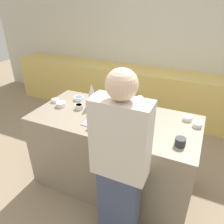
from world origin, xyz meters
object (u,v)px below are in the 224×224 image
object	(u,v)px
candy_bowl_far_left	(188,118)
candy_bowl_center_rear	(97,98)
candy_bowl_beside_tree	(61,104)
cookbook	(133,115)
candy_bowl_far_right	(55,100)
decorative_tree	(92,96)
baking_tray	(104,122)
candy_bowl_behind_tray	(79,98)
gingerbread_house	(104,113)
candy_bowl_near_tray_right	(198,125)
person	(120,167)
mug	(180,142)
candy_bowl_front_corner	(79,107)

from	to	relation	value
candy_bowl_far_left	candy_bowl_center_rear	bearing A→B (deg)	177.05
candy_bowl_center_rear	candy_bowl_far_left	bearing A→B (deg)	-2.95
candy_bowl_beside_tree	candy_bowl_center_rear	bearing A→B (deg)	48.90
cookbook	candy_bowl_far_right	bearing A→B (deg)	-176.18
decorative_tree	candy_bowl_far_left	size ratio (longest dim) A/B	2.95
baking_tray	candy_bowl_behind_tray	bearing A→B (deg)	145.86
gingerbread_house	candy_bowl_beside_tree	bearing A→B (deg)	169.24
baking_tray	gingerbread_house	size ratio (longest dim) A/B	1.51
gingerbread_house	cookbook	xyz separation A→B (m)	(0.23, 0.26, -0.10)
candy_bowl_far_left	candy_bowl_beside_tree	world-z (taller)	candy_bowl_beside_tree
candy_bowl_far_left	candy_bowl_near_tray_right	world-z (taller)	same
baking_tray	cookbook	distance (m)	0.35
baking_tray	candy_bowl_far_right	bearing A→B (deg)	165.95
candy_bowl_near_tray_right	person	bearing A→B (deg)	-122.63
candy_bowl_behind_tray	cookbook	xyz separation A→B (m)	(0.77, -0.10, -0.01)
candy_bowl_behind_tray	mug	xyz separation A→B (m)	(1.32, -0.44, 0.01)
candy_bowl_far_right	baking_tray	bearing A→B (deg)	-14.05
gingerbread_house	candy_bowl_center_rear	xyz separation A→B (m)	(-0.33, 0.47, -0.08)
baking_tray	candy_bowl_near_tray_right	xyz separation A→B (m)	(0.89, 0.31, 0.02)
gingerbread_house	decorative_tree	distance (m)	0.38
gingerbread_house	candy_bowl_far_right	distance (m)	0.80
gingerbread_house	candy_bowl_far_left	distance (m)	0.89
candy_bowl_front_corner	candy_bowl_behind_tray	size ratio (longest dim) A/B	0.79
candy_bowl_far_right	mug	distance (m)	1.57
gingerbread_house	candy_bowl_front_corner	xyz separation A→B (m)	(-0.40, 0.15, -0.08)
baking_tray	mug	size ratio (longest dim) A/B	4.13
gingerbread_house	candy_bowl_beside_tree	distance (m)	0.65
decorative_tree	candy_bowl_behind_tray	bearing A→B (deg)	156.18
candy_bowl_near_tray_right	person	distance (m)	0.95
mug	baking_tray	bearing A→B (deg)	174.26
candy_bowl_far_left	person	bearing A→B (deg)	-114.07
candy_bowl_near_tray_right	candy_bowl_front_corner	world-z (taller)	candy_bowl_front_corner
candy_bowl_far_right	candy_bowl_front_corner	xyz separation A→B (m)	(0.37, -0.04, 0.01)
candy_bowl_near_tray_right	candy_bowl_beside_tree	world-z (taller)	candy_bowl_beside_tree
candy_bowl_far_right	cookbook	world-z (taller)	candy_bowl_far_right
cookbook	candy_bowl_behind_tray	bearing A→B (deg)	172.29
candy_bowl_front_corner	mug	world-z (taller)	mug
gingerbread_house	person	size ratio (longest dim) A/B	0.15
candy_bowl_far_right	person	bearing A→B (deg)	-30.39
gingerbread_house	candy_bowl_center_rear	bearing A→B (deg)	125.06
gingerbread_house	decorative_tree	size ratio (longest dim) A/B	0.90
candy_bowl_far_left	candy_bowl_center_rear	xyz separation A→B (m)	(-1.11, 0.06, -0.00)
baking_tray	candy_bowl_far_left	size ratio (longest dim) A/B	4.02
person	candy_bowl_behind_tray	bearing A→B (deg)	137.33
gingerbread_house	decorative_tree	world-z (taller)	decorative_tree
person	candy_bowl_front_corner	bearing A→B (deg)	140.86
candy_bowl_beside_tree	decorative_tree	bearing A→B (deg)	20.32
candy_bowl_center_rear	cookbook	size ratio (longest dim) A/B	0.57
decorative_tree	candy_bowl_near_tray_right	distance (m)	1.18
candy_bowl_behind_tray	person	xyz separation A→B (m)	(0.92, -0.85, -0.09)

